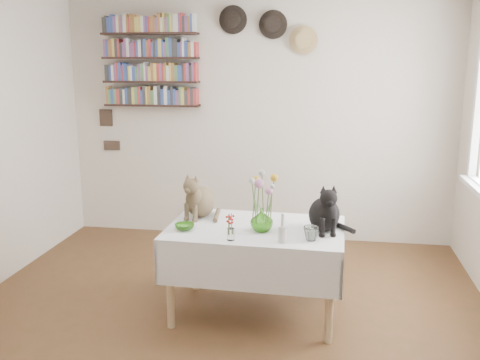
% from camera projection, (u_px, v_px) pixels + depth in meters
% --- Properties ---
extents(room, '(4.08, 4.58, 2.58)m').
position_uv_depth(room, '(211.00, 161.00, 3.35)').
color(room, brown).
rests_on(room, ground).
extents(dining_table, '(1.29, 0.85, 0.68)m').
position_uv_depth(dining_table, '(256.00, 249.00, 3.92)').
color(dining_table, white).
rests_on(dining_table, room).
extents(tabby_cat, '(0.32, 0.36, 0.36)m').
position_uv_depth(tabby_cat, '(201.00, 194.00, 4.12)').
color(tabby_cat, olive).
rests_on(tabby_cat, dining_table).
extents(black_cat, '(0.30, 0.35, 0.36)m').
position_uv_depth(black_cat, '(324.00, 205.00, 3.78)').
color(black_cat, black).
rests_on(black_cat, dining_table).
extents(flower_vase, '(0.20, 0.20, 0.17)m').
position_uv_depth(flower_vase, '(262.00, 220.00, 3.77)').
color(flower_vase, '#78CF45').
rests_on(flower_vase, dining_table).
extents(green_bowl, '(0.15, 0.15, 0.04)m').
position_uv_depth(green_bowl, '(185.00, 227.00, 3.82)').
color(green_bowl, '#78CF45').
rests_on(green_bowl, dining_table).
extents(drinking_glass, '(0.12, 0.12, 0.10)m').
position_uv_depth(drinking_glass, '(311.00, 234.00, 3.59)').
color(drinking_glass, white).
rests_on(drinking_glass, dining_table).
extents(candlestick, '(0.06, 0.06, 0.20)m').
position_uv_depth(candlestick, '(282.00, 233.00, 3.54)').
color(candlestick, white).
rests_on(candlestick, dining_table).
extents(berry_jar, '(0.05, 0.05, 0.21)m').
position_uv_depth(berry_jar, '(231.00, 227.00, 3.59)').
color(berry_jar, white).
rests_on(berry_jar, dining_table).
extents(porcelain_figurine, '(0.05, 0.05, 0.10)m').
position_uv_depth(porcelain_figurine, '(333.00, 227.00, 3.74)').
color(porcelain_figurine, white).
rests_on(porcelain_figurine, dining_table).
extents(flower_bouquet, '(0.17, 0.13, 0.39)m').
position_uv_depth(flower_bouquet, '(262.00, 184.00, 3.73)').
color(flower_bouquet, '#4C7233').
rests_on(flower_bouquet, flower_vase).
extents(bookshelf_unit, '(1.00, 0.16, 0.91)m').
position_uv_depth(bookshelf_unit, '(151.00, 62.00, 5.47)').
color(bookshelf_unit, black).
rests_on(bookshelf_unit, room).
extents(wall_hats, '(0.98, 0.09, 0.48)m').
position_uv_depth(wall_hats, '(269.00, 28.00, 5.23)').
color(wall_hats, black).
rests_on(wall_hats, room).
extents(wall_art_plaques, '(0.21, 0.02, 0.44)m').
position_uv_depth(wall_art_plaques, '(108.00, 129.00, 5.78)').
color(wall_art_plaques, '#38281E').
rests_on(wall_art_plaques, room).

